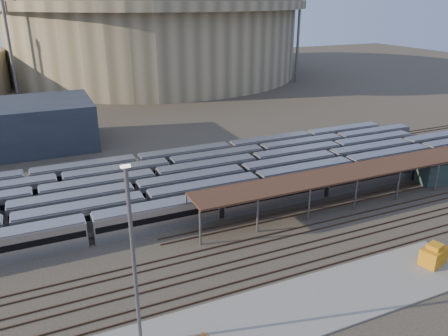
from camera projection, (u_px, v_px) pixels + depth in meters
ground at (258, 237)px, 60.46m from camera, size 420.00×420.00×0.00m
apron at (283, 312)px, 45.76m from camera, size 50.00×9.00×0.20m
subway_trains at (195, 180)px, 74.68m from camera, size 128.10×23.90×3.60m
inspection_shed at (368, 170)px, 70.34m from camera, size 60.30×6.00×5.30m
empty_tracks at (276, 254)px, 56.17m from camera, size 170.00×9.62×0.18m
stadium at (155, 34)px, 183.10m from camera, size 124.00×124.00×32.50m
floodlight_0 at (7, 33)px, 135.30m from camera, size 4.00×1.00×38.40m
floodlight_2 at (299, 27)px, 164.48m from camera, size 4.00×1.00×38.40m
floodlight_3 at (61, 24)px, 185.42m from camera, size 4.00×1.00×38.40m
yard_light_pole at (134, 261)px, 38.18m from camera, size 0.80×0.36×18.21m
yellow_equipment at (433, 256)px, 53.72m from camera, size 3.88×3.00×2.14m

